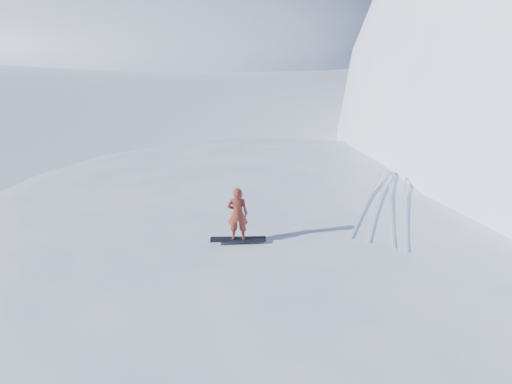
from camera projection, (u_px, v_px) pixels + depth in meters
ground at (324, 348)px, 12.36m from camera, size 400.00×400.00×0.00m
near_ridge at (391, 301)px, 14.25m from camera, size 36.00×28.00×4.80m
far_ridge_a at (118, 37)px, 92.04m from camera, size 120.00×70.00×28.00m
far_ridge_c at (347, 26)px, 117.38m from camera, size 140.00×90.00×36.00m
wind_bumps at (334, 300)px, 14.28m from camera, size 16.00×14.40×1.00m
snowboard at (238, 239)px, 12.94m from camera, size 1.50×1.08×0.03m
snowboarder at (238, 214)px, 12.62m from camera, size 0.69×0.62×1.58m
vapor_plume at (9, 49)px, 73.50m from camera, size 10.97×8.77×7.68m
board_tracks at (386, 201)px, 15.26m from camera, size 2.44×5.95×0.04m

